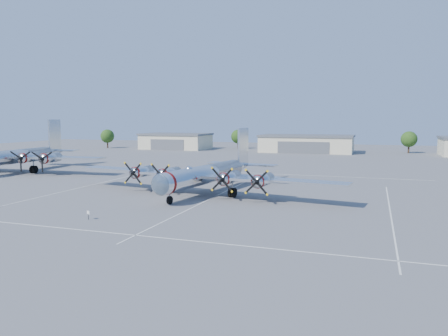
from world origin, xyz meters
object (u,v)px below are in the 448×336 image
(tree_far_west, at_px, (107,136))
(bomber_west, at_px, (20,171))
(hangar_center, at_px, (307,143))
(info_placard, at_px, (88,213))
(main_bomber_b29, at_px, (208,193))
(tree_west, at_px, (238,137))
(hangar_west, at_px, (176,141))
(tree_east, at_px, (409,139))

(tree_far_west, xyz_separation_m, bomber_west, (23.69, -65.55, -4.22))
(hangar_center, distance_m, info_placard, 100.48)
(tree_far_west, xyz_separation_m, main_bomber_b29, (67.95, -76.61, -4.22))
(tree_west, distance_m, bomber_west, 80.54)
(bomber_west, bearing_deg, tree_west, 70.43)
(hangar_west, xyz_separation_m, tree_far_west, (-25.00, -3.96, 1.51))
(main_bomber_b29, bearing_deg, hangar_west, 126.53)
(hangar_west, relative_size, main_bomber_b29, 0.56)
(bomber_west, bearing_deg, tree_east, 40.51)
(tree_far_west, distance_m, bomber_west, 69.83)
(hangar_center, bearing_deg, tree_far_west, -176.76)
(tree_far_west, xyz_separation_m, tree_east, (100.00, 10.00, 0.00))
(bomber_west, bearing_deg, hangar_west, 84.72)
(tree_east, distance_m, main_bomber_b29, 92.45)
(bomber_west, bearing_deg, tree_far_west, 105.66)
(hangar_center, xyz_separation_m, main_bomber_b29, (-2.05, -80.58, -2.71))
(info_placard, bearing_deg, tree_west, 122.73)
(info_placard, bearing_deg, main_bomber_b29, 97.37)
(hangar_center, relative_size, tree_west, 4.31)
(tree_east, bearing_deg, tree_west, 177.92)
(tree_east, distance_m, bomber_west, 107.47)
(info_placard, bearing_deg, bomber_west, 165.19)
(hangar_center, xyz_separation_m, bomber_west, (-46.31, -69.52, -2.71))
(tree_west, relative_size, tree_east, 1.00)
(hangar_west, distance_m, hangar_center, 45.00)
(hangar_west, height_order, tree_east, tree_east)
(main_bomber_b29, bearing_deg, info_placard, -97.83)
(main_bomber_b29, distance_m, info_placard, 20.41)
(tree_far_west, bearing_deg, main_bomber_b29, -48.43)
(tree_west, bearing_deg, tree_east, -2.08)
(hangar_west, relative_size, tree_far_west, 3.40)
(hangar_center, distance_m, tree_far_west, 70.13)
(info_placard, bearing_deg, tree_far_west, 146.58)
(hangar_center, relative_size, info_placard, 30.70)
(tree_west, bearing_deg, info_placard, -80.96)
(tree_west, height_order, main_bomber_b29, tree_west)
(hangar_center, xyz_separation_m, tree_far_west, (-70.00, -3.96, 1.51))
(hangar_center, distance_m, bomber_west, 83.57)
(tree_far_west, relative_size, info_placard, 7.13)
(tree_west, bearing_deg, tree_far_west, -165.07)
(hangar_west, distance_m, main_bomber_b29, 91.35)
(info_placard, bearing_deg, tree_east, 94.10)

